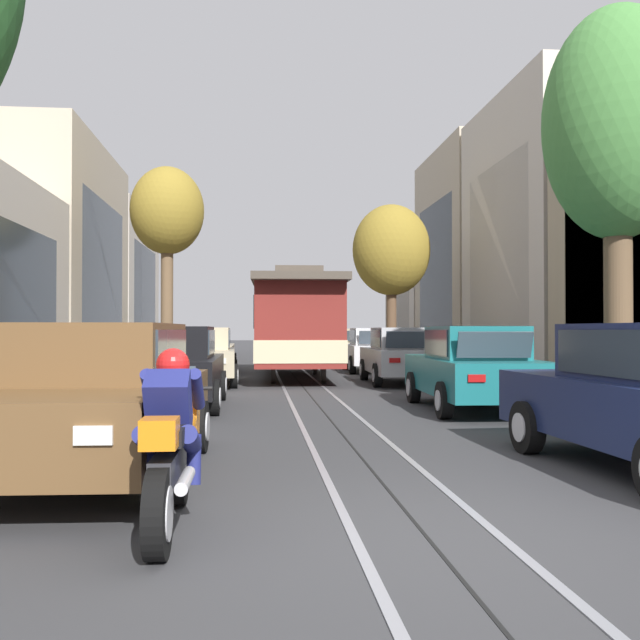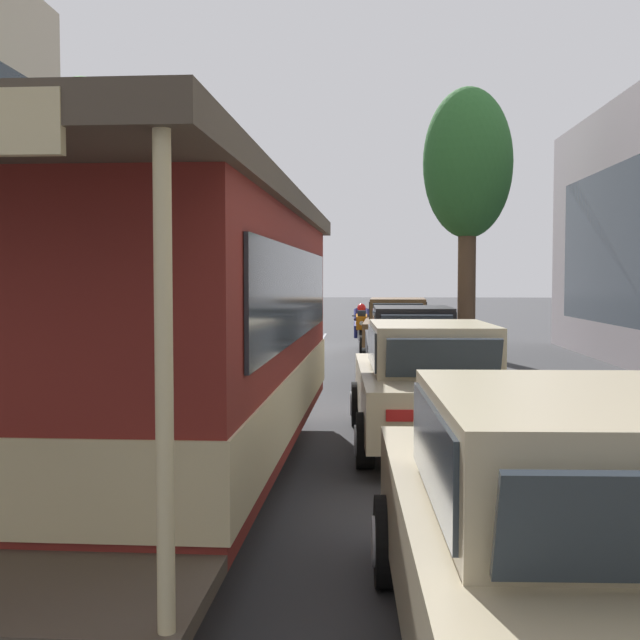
{
  "view_description": "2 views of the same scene",
  "coord_description": "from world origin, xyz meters",
  "px_view_note": "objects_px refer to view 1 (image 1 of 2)",
  "views": [
    {
      "loc": [
        -1.24,
        -4.86,
        1.51
      ],
      "look_at": [
        0.57,
        14.61,
        1.8
      ],
      "focal_mm": 38.64,
      "sensor_mm": 36.0,
      "label": 1
    },
    {
      "loc": [
        -1.85,
        24.84,
        2.17
      ],
      "look_at": [
        -0.75,
        2.88,
        1.0
      ],
      "focal_mm": 45.48,
      "sensor_mm": 36.0,
      "label": 2
    }
  ],
  "objects_px": {
    "motorcycle_with_rider": "(171,444)",
    "parked_car_white_fourth_right": "(373,350)",
    "parked_car_brown_near_left": "(98,398)",
    "parked_car_beige_fifth_right": "(347,346)",
    "parked_car_brown_far_right": "(323,341)",
    "pedestrian_on_right_pavement": "(428,343)",
    "street_tree_kerb_right_near": "(617,129)",
    "parked_car_silver_mid_right": "(401,355)",
    "parked_car_white_sixth_right": "(332,343)",
    "parked_car_beige_fourth_left": "(209,350)",
    "street_tree_kerb_right_second": "(391,251)",
    "pedestrian_on_left_pavement": "(468,345)",
    "parked_car_beige_mid_left": "(202,356)",
    "parked_car_teal_second_right": "(473,368)",
    "street_tree_kerb_left_second": "(167,214)",
    "parked_car_black_second_left": "(172,367)",
    "cable_car_trolley": "(296,325)"
  },
  "relations": [
    {
      "from": "parked_car_white_fourth_right",
      "to": "motorcycle_with_rider",
      "type": "xyz_separation_m",
      "value": [
        -4.84,
        -19.27,
        -0.15
      ]
    },
    {
      "from": "parked_car_silver_mid_right",
      "to": "cable_car_trolley",
      "type": "distance_m",
      "value": 3.77
    },
    {
      "from": "motorcycle_with_rider",
      "to": "parked_car_beige_mid_left",
      "type": "bearing_deg",
      "value": 93.53
    },
    {
      "from": "parked_car_brown_near_left",
      "to": "parked_car_beige_fifth_right",
      "type": "height_order",
      "value": "same"
    },
    {
      "from": "motorcycle_with_rider",
      "to": "parked_car_beige_fourth_left",
      "type": "bearing_deg",
      "value": 93.06
    },
    {
      "from": "parked_car_black_second_left",
      "to": "cable_car_trolley",
      "type": "relative_size",
      "value": 0.48
    },
    {
      "from": "street_tree_kerb_right_near",
      "to": "street_tree_kerb_right_second",
      "type": "bearing_deg",
      "value": 90.21
    },
    {
      "from": "parked_car_black_second_left",
      "to": "cable_car_trolley",
      "type": "bearing_deg",
      "value": 69.98
    },
    {
      "from": "street_tree_kerb_right_second",
      "to": "pedestrian_on_left_pavement",
      "type": "height_order",
      "value": "street_tree_kerb_right_second"
    },
    {
      "from": "parked_car_beige_fifth_right",
      "to": "parked_car_beige_fourth_left",
      "type": "bearing_deg",
      "value": -135.24
    },
    {
      "from": "parked_car_teal_second_right",
      "to": "parked_car_beige_fourth_left",
      "type": "bearing_deg",
      "value": 114.47
    },
    {
      "from": "street_tree_kerb_right_near",
      "to": "parked_car_white_sixth_right",
      "type": "bearing_deg",
      "value": 93.74
    },
    {
      "from": "parked_car_white_fourth_right",
      "to": "street_tree_kerb_right_near",
      "type": "distance_m",
      "value": 14.48
    },
    {
      "from": "street_tree_kerb_right_second",
      "to": "pedestrian_on_left_pavement",
      "type": "distance_m",
      "value": 5.67
    },
    {
      "from": "parked_car_silver_mid_right",
      "to": "motorcycle_with_rider",
      "type": "relative_size",
      "value": 2.21
    },
    {
      "from": "parked_car_beige_mid_left",
      "to": "parked_car_beige_fifth_right",
      "type": "height_order",
      "value": "same"
    },
    {
      "from": "parked_car_beige_fifth_right",
      "to": "motorcycle_with_rider",
      "type": "relative_size",
      "value": 2.22
    },
    {
      "from": "parked_car_beige_fourth_left",
      "to": "street_tree_kerb_right_second",
      "type": "bearing_deg",
      "value": 27.73
    },
    {
      "from": "parked_car_brown_near_left",
      "to": "parked_car_black_second_left",
      "type": "distance_m",
      "value": 6.3
    },
    {
      "from": "street_tree_kerb_left_second",
      "to": "parked_car_white_sixth_right",
      "type": "bearing_deg",
      "value": 50.91
    },
    {
      "from": "parked_car_silver_mid_right",
      "to": "pedestrian_on_right_pavement",
      "type": "distance_m",
      "value": 11.3
    },
    {
      "from": "parked_car_brown_near_left",
      "to": "parked_car_beige_fifth_right",
      "type": "xyz_separation_m",
      "value": [
        5.76,
        23.93,
        0.0
      ]
    },
    {
      "from": "parked_car_teal_second_right",
      "to": "street_tree_kerb_left_second",
      "type": "height_order",
      "value": "street_tree_kerb_left_second"
    },
    {
      "from": "parked_car_white_fourth_right",
      "to": "parked_car_brown_near_left",
      "type": "bearing_deg",
      "value": -108.69
    },
    {
      "from": "parked_car_brown_far_right",
      "to": "pedestrian_on_right_pavement",
      "type": "distance_m",
      "value": 13.54
    },
    {
      "from": "parked_car_white_fourth_right",
      "to": "parked_car_white_sixth_right",
      "type": "distance_m",
      "value": 12.99
    },
    {
      "from": "street_tree_kerb_right_near",
      "to": "pedestrian_on_right_pavement",
      "type": "relative_size",
      "value": 4.06
    },
    {
      "from": "motorcycle_with_rider",
      "to": "parked_car_white_fourth_right",
      "type": "bearing_deg",
      "value": 75.9
    },
    {
      "from": "parked_car_white_sixth_right",
      "to": "street_tree_kerb_right_second",
      "type": "bearing_deg",
      "value": -78.3
    },
    {
      "from": "street_tree_kerb_right_near",
      "to": "pedestrian_on_left_pavement",
      "type": "xyz_separation_m",
      "value": [
        2.35,
        15.47,
        -3.89
      ]
    },
    {
      "from": "cable_car_trolley",
      "to": "parked_car_white_fourth_right",
      "type": "bearing_deg",
      "value": 46.05
    },
    {
      "from": "street_tree_kerb_right_near",
      "to": "motorcycle_with_rider",
      "type": "relative_size",
      "value": 3.45
    },
    {
      "from": "parked_car_silver_mid_right",
      "to": "parked_car_white_sixth_right",
      "type": "height_order",
      "value": "same"
    },
    {
      "from": "street_tree_kerb_left_second",
      "to": "pedestrian_on_right_pavement",
      "type": "xyz_separation_m",
      "value": [
        11.18,
        1.89,
        -5.23
      ]
    },
    {
      "from": "street_tree_kerb_right_near",
      "to": "cable_car_trolley",
      "type": "height_order",
      "value": "street_tree_kerb_right_near"
    },
    {
      "from": "parked_car_black_second_left",
      "to": "pedestrian_on_right_pavement",
      "type": "relative_size",
      "value": 2.59
    },
    {
      "from": "parked_car_brown_near_left",
      "to": "parked_car_white_fourth_right",
      "type": "relative_size",
      "value": 1.0
    },
    {
      "from": "parked_car_white_fourth_right",
      "to": "street_tree_kerb_right_second",
      "type": "height_order",
      "value": "street_tree_kerb_right_second"
    },
    {
      "from": "parked_car_white_fourth_right",
      "to": "parked_car_teal_second_right",
      "type": "bearing_deg",
      "value": -90.49
    },
    {
      "from": "parked_car_beige_fifth_right",
      "to": "pedestrian_on_left_pavement",
      "type": "relative_size",
      "value": 2.68
    },
    {
      "from": "parked_car_black_second_left",
      "to": "parked_car_teal_second_right",
      "type": "height_order",
      "value": "same"
    },
    {
      "from": "parked_car_white_sixth_right",
      "to": "motorcycle_with_rider",
      "type": "distance_m",
      "value": 32.61
    },
    {
      "from": "pedestrian_on_left_pavement",
      "to": "parked_car_beige_fifth_right",
      "type": "bearing_deg",
      "value": 129.53
    },
    {
      "from": "pedestrian_on_right_pavement",
      "to": "parked_car_beige_mid_left",
      "type": "bearing_deg",
      "value": -130.61
    },
    {
      "from": "parked_car_silver_mid_right",
      "to": "parked_car_brown_far_right",
      "type": "height_order",
      "value": "same"
    },
    {
      "from": "parked_car_white_fourth_right",
      "to": "street_tree_kerb_right_second",
      "type": "bearing_deg",
      "value": 71.27
    },
    {
      "from": "parked_car_teal_second_right",
      "to": "street_tree_kerb_right_second",
      "type": "xyz_separation_m",
      "value": [
        1.75,
        16.75,
        4.15
      ]
    },
    {
      "from": "motorcycle_with_rider",
      "to": "parked_car_brown_near_left",
      "type": "bearing_deg",
      "value": 116.25
    },
    {
      "from": "parked_car_teal_second_right",
      "to": "parked_car_beige_mid_left",
      "type": "bearing_deg",
      "value": 130.26
    },
    {
      "from": "parked_car_brown_near_left",
      "to": "parked_car_white_sixth_right",
      "type": "bearing_deg",
      "value": 79.13
    }
  ]
}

